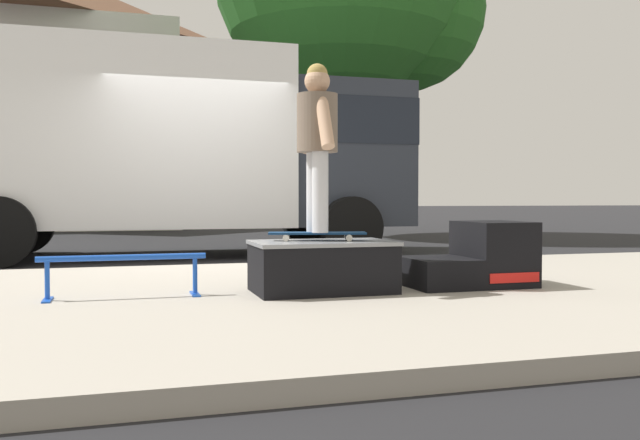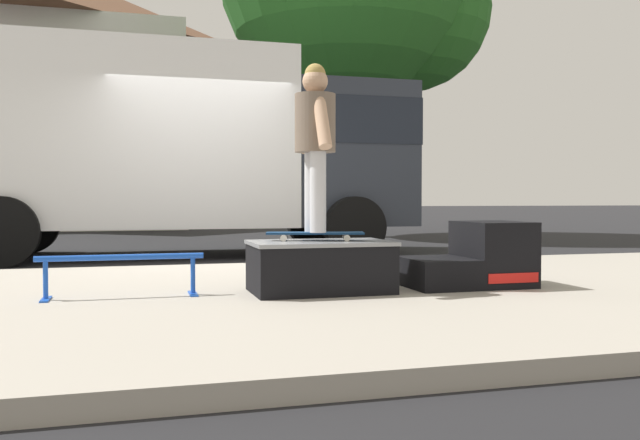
{
  "view_description": "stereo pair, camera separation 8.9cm",
  "coord_description": "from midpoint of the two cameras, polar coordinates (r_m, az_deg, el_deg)",
  "views": [
    {
      "loc": [
        -1.02,
        -8.15,
        0.86
      ],
      "look_at": [
        0.85,
        -1.85,
        0.65
      ],
      "focal_mm": 37.52,
      "sensor_mm": 36.0,
      "label": 1
    },
    {
      "loc": [
        -0.93,
        -8.17,
        0.86
      ],
      "look_at": [
        0.85,
        -1.85,
        0.65
      ],
      "focal_mm": 37.52,
      "sensor_mm": 36.0,
      "label": 2
    }
  ],
  "objects": [
    {
      "name": "ground_plane",
      "position": [
        8.26,
        -8.94,
        -4.21
      ],
      "size": [
        140.0,
        140.0,
        0.0
      ],
      "primitive_type": "plane",
      "color": "black"
    },
    {
      "name": "kicker_ramp",
      "position": [
        5.86,
        13.59,
        -3.28
      ],
      "size": [
        1.04,
        0.65,
        0.55
      ],
      "color": "black",
      "rests_on": "sidewalk_slab"
    },
    {
      "name": "sidewalk_slab",
      "position": [
        5.31,
        -5.04,
        -6.88
      ],
      "size": [
        50.0,
        5.0,
        0.12
      ],
      "primitive_type": "cube",
      "color": "#A8A093",
      "rests_on": "ground"
    },
    {
      "name": "skateboard",
      "position": [
        5.36,
        0.06,
        -1.17
      ],
      "size": [
        0.81,
        0.39,
        0.07
      ],
      "color": "navy",
      "rests_on": "skate_box"
    },
    {
      "name": "skate_box",
      "position": [
        5.33,
        0.49,
        -3.84
      ],
      "size": [
        1.11,
        0.68,
        0.41
      ],
      "color": "black",
      "rests_on": "sidewalk_slab"
    },
    {
      "name": "skater_kid",
      "position": [
        5.38,
        0.06,
        7.41
      ],
      "size": [
        0.33,
        0.69,
        1.34
      ],
      "color": "silver",
      "rests_on": "skateboard"
    },
    {
      "name": "box_truck",
      "position": [
        10.43,
        -11.19,
        6.37
      ],
      "size": [
        6.91,
        2.63,
        3.05
      ],
      "color": "white",
      "rests_on": "ground"
    },
    {
      "name": "house_behind",
      "position": [
        23.4,
        -23.17,
        9.95
      ],
      "size": [
        9.54,
        8.22,
        8.4
      ],
      "color": "silver",
      "rests_on": "ground"
    },
    {
      "name": "grind_rail",
      "position": [
        5.25,
        -16.13,
        -3.8
      ],
      "size": [
        1.22,
        0.28,
        0.32
      ],
      "color": "blue",
      "rests_on": "sidewalk_slab"
    }
  ]
}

